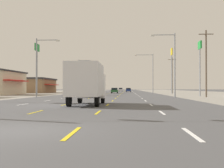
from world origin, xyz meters
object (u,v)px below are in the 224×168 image
(sedan_inner_left_near, at_px, (99,91))
(pole_sign_left_row_1, at_px, (37,56))
(sedan_far_left_midfar, at_px, (95,90))
(box_truck_center_turn_nearest, at_px, (87,82))
(hatchback_center_turn_farther, at_px, (121,90))
(streetlight_left_row_1, at_px, (80,74))
(sedan_center_turn_mid, at_px, (115,90))
(streetlight_left_row_0, at_px, (39,63))
(pole_sign_right_row_2, at_px, (172,61))
(sedan_inner_right_far, at_px, (128,90))
(pole_sign_right_row_1, at_px, (200,56))
(streetlight_right_row_1, at_px, (151,70))
(streetlight_right_row_0, at_px, (172,60))

(sedan_inner_left_near, xyz_separation_m, pole_sign_left_row_1, (-11.35, -13.34, 7.23))
(sedan_inner_left_near, distance_m, sedan_far_left_midfar, 20.13)
(box_truck_center_turn_nearest, distance_m, hatchback_center_turn_farther, 107.65)
(pole_sign_left_row_1, distance_m, streetlight_left_row_1, 22.12)
(sedan_center_turn_mid, bearing_deg, box_truck_center_turn_nearest, -89.63)
(box_truck_center_turn_nearest, distance_m, pole_sign_left_row_1, 38.71)
(sedan_far_left_midfar, height_order, streetlight_left_row_0, streetlight_left_row_0)
(box_truck_center_turn_nearest, bearing_deg, pole_sign_right_row_2, 73.91)
(streetlight_left_row_1, bearing_deg, sedan_inner_right_far, 62.00)
(hatchback_center_turn_farther, bearing_deg, sedan_far_left_midfar, -100.39)
(sedan_inner_left_near, height_order, hatchback_center_turn_farther, hatchback_center_turn_farther)
(streetlight_left_row_0, xyz_separation_m, streetlight_left_row_1, (0.00, 37.13, 0.28))
(box_truck_center_turn_nearest, bearing_deg, sedan_inner_right_far, 87.59)
(box_truck_center_turn_nearest, xyz_separation_m, streetlight_left_row_1, (-9.90, 56.39, 3.50))
(sedan_inner_left_near, distance_m, streetlight_left_row_1, 11.02)
(pole_sign_right_row_1, height_order, pole_sign_right_row_2, pole_sign_right_row_2)
(hatchback_center_turn_farther, bearing_deg, sedan_inner_right_far, -82.52)
(pole_sign_left_row_1, xyz_separation_m, pole_sign_right_row_1, (30.53, -8.56, -1.19))
(box_truck_center_turn_nearest, xyz_separation_m, pole_sign_right_row_2, (13.83, 47.95, 6.05))
(streetlight_left_row_0, bearing_deg, pole_sign_right_row_2, 50.39)
(box_truck_center_turn_nearest, bearing_deg, hatchback_center_turn_farther, 90.00)
(pole_sign_right_row_2, bearing_deg, sedan_inner_left_near, 178.50)
(box_truck_center_turn_nearest, distance_m, streetlight_left_row_1, 57.36)
(sedan_inner_left_near, bearing_deg, streetlight_right_row_1, 30.86)
(box_truck_center_turn_nearest, xyz_separation_m, streetlight_right_row_1, (9.52, 56.39, 4.40))
(streetlight_left_row_1, bearing_deg, streetlight_right_row_1, 0.00)
(hatchback_center_turn_farther, relative_size, streetlight_left_row_1, 0.42)
(box_truck_center_turn_nearest, xyz_separation_m, streetlight_left_row_0, (-9.90, 19.26, 3.22))
(streetlight_right_row_1, bearing_deg, sedan_inner_left_near, -149.14)
(sedan_far_left_midfar, relative_size, pole_sign_left_row_1, 0.43)
(box_truck_center_turn_nearest, relative_size, sedan_far_left_midfar, 1.60)
(streetlight_right_row_1, bearing_deg, pole_sign_left_row_1, -139.20)
(sedan_inner_right_far, bearing_deg, pole_sign_right_row_2, -72.77)
(sedan_center_turn_mid, relative_size, sedan_inner_right_far, 1.00)
(sedan_center_turn_mid, distance_m, streetlight_right_row_0, 38.42)
(sedan_inner_left_near, bearing_deg, streetlight_left_row_0, -101.77)
(box_truck_center_turn_nearest, height_order, streetlight_left_row_1, streetlight_left_row_1)
(streetlight_right_row_1, bearing_deg, hatchback_center_turn_farther, 100.52)
(pole_sign_right_row_1, relative_size, streetlight_right_row_0, 0.99)
(streetlight_right_row_0, bearing_deg, pole_sign_right_row_1, 52.04)
(hatchback_center_turn_farther, xyz_separation_m, streetlight_right_row_1, (9.52, -51.26, 5.45))
(sedan_inner_left_near, bearing_deg, hatchback_center_turn_farther, 86.30)
(sedan_inner_right_far, height_order, streetlight_right_row_1, streetlight_right_row_1)
(pole_sign_right_row_1, bearing_deg, sedan_center_turn_mid, 118.02)
(sedan_far_left_midfar, relative_size, streetlight_right_row_1, 0.42)
(pole_sign_right_row_2, distance_m, streetlight_left_row_1, 25.32)
(sedan_far_left_midfar, xyz_separation_m, pole_sign_right_row_2, (21.06, -20.30, 7.13))
(pole_sign_right_row_1, bearing_deg, sedan_far_left_midfar, 118.42)
(sedan_inner_right_far, distance_m, hatchback_center_turn_farther, 26.40)
(sedan_inner_left_near, bearing_deg, box_truck_center_turn_nearest, -85.48)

